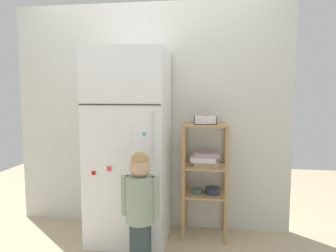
{
  "coord_description": "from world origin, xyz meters",
  "views": [
    {
      "loc": [
        0.62,
        -2.72,
        1.36
      ],
      "look_at": [
        0.24,
        0.02,
        1.07
      ],
      "focal_mm": 32.99,
      "sensor_mm": 36.0,
      "label": 1
    }
  ],
  "objects_px": {
    "child_standing": "(140,199)",
    "pantry_shelf_unit": "(205,169)",
    "refrigerator": "(129,146)",
    "fruit_bin": "(207,120)"
  },
  "relations": [
    {
      "from": "refrigerator",
      "to": "pantry_shelf_unit",
      "type": "height_order",
      "value": "refrigerator"
    },
    {
      "from": "child_standing",
      "to": "fruit_bin",
      "type": "distance_m",
      "value": 0.98
    },
    {
      "from": "refrigerator",
      "to": "child_standing",
      "type": "distance_m",
      "value": 0.63
    },
    {
      "from": "child_standing",
      "to": "pantry_shelf_unit",
      "type": "xyz_separation_m",
      "value": [
        0.48,
        0.64,
        0.09
      ]
    },
    {
      "from": "child_standing",
      "to": "pantry_shelf_unit",
      "type": "bearing_deg",
      "value": 53.1
    },
    {
      "from": "refrigerator",
      "to": "child_standing",
      "type": "xyz_separation_m",
      "value": [
        0.22,
        -0.5,
        -0.32
      ]
    },
    {
      "from": "pantry_shelf_unit",
      "to": "fruit_bin",
      "type": "relative_size",
      "value": 5.25
    },
    {
      "from": "pantry_shelf_unit",
      "to": "fruit_bin",
      "type": "distance_m",
      "value": 0.47
    },
    {
      "from": "refrigerator",
      "to": "fruit_bin",
      "type": "xyz_separation_m",
      "value": [
        0.71,
        0.13,
        0.24
      ]
    },
    {
      "from": "pantry_shelf_unit",
      "to": "child_standing",
      "type": "bearing_deg",
      "value": -126.9
    }
  ]
}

